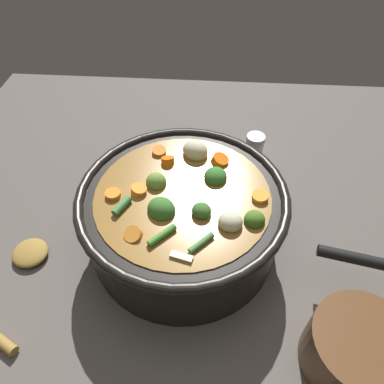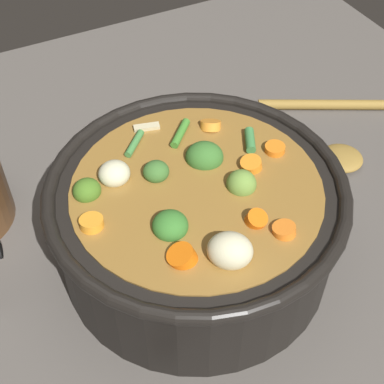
{
  "view_description": "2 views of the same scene",
  "coord_description": "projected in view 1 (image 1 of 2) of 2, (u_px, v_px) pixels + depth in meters",
  "views": [
    {
      "loc": [
        0.36,
        0.04,
        0.51
      ],
      "look_at": [
        -0.02,
        0.01,
        0.11
      ],
      "focal_mm": 32.78,
      "sensor_mm": 36.0,
      "label": 1
    },
    {
      "loc": [
        -0.36,
        0.19,
        0.55
      ],
      "look_at": [
        0.02,
        -0.0,
        0.09
      ],
      "focal_mm": 52.23,
      "sensor_mm": 36.0,
      "label": 2
    }
  ],
  "objects": [
    {
      "name": "cooking_pot",
      "position": [
        183.0,
        216.0,
        0.57
      ],
      "size": [
        0.33,
        0.33,
        0.14
      ],
      "color": "black",
      "rests_on": "ground_plane"
    },
    {
      "name": "wooden_spoon",
      "position": [
        2.0,
        279.0,
        0.56
      ],
      "size": [
        0.2,
        0.2,
        0.02
      ],
      "color": "olive",
      "rests_on": "ground_plane"
    },
    {
      "name": "small_saucepan",
      "position": [
        356.0,
        348.0,
        0.45
      ],
      "size": [
        0.21,
        0.15,
        0.08
      ],
      "color": "brown",
      "rests_on": "ground_plane"
    },
    {
      "name": "salt_shaker",
      "position": [
        254.0,
        150.0,
        0.73
      ],
      "size": [
        0.04,
        0.04,
        0.07
      ],
      "color": "silver",
      "rests_on": "ground_plane"
    },
    {
      "name": "ground_plane",
      "position": [
        184.0,
        239.0,
        0.62
      ],
      "size": [
        1.1,
        1.1,
        0.0
      ],
      "primitive_type": "plane",
      "color": "#514C47"
    }
  ]
}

